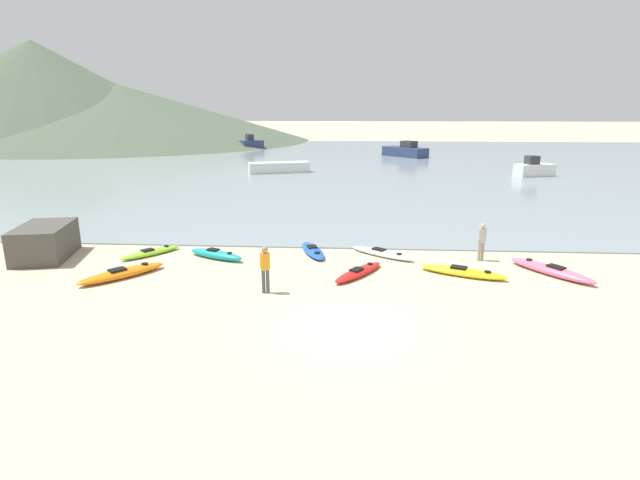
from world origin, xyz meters
TOP-DOWN VIEW (x-y plane):
  - ground_plane at (0.00, 0.00)m, footprint 400.00×400.00m
  - bay_water at (0.00, 42.98)m, footprint 160.00×70.00m
  - far_hill_left at (-56.50, 75.83)m, footprint 63.44×63.44m
  - far_hill_midleft at (-50.34, 91.34)m, footprint 70.44×70.44m
  - far_hill_midright at (-41.39, 76.04)m, footprint 67.00×67.00m
  - kayak_on_sand_0 at (4.22, 4.71)m, footprint 3.24×1.92m
  - kayak_on_sand_1 at (-1.62, 7.25)m, footprint 1.55×2.81m
  - kayak_on_sand_2 at (7.57, 5.03)m, footprint 2.63×3.20m
  - kayak_on_sand_3 at (-8.42, 3.64)m, footprint 2.70×2.98m
  - kayak_on_sand_4 at (-8.49, 6.51)m, footprint 2.16×2.50m
  - kayak_on_sand_5 at (1.33, 7.04)m, footprint 2.82×2.32m
  - kayak_on_sand_6 at (-5.59, 6.22)m, footprint 2.67×1.68m
  - kayak_on_sand_7 at (0.33, 4.47)m, footprint 2.13×2.78m
  - person_near_foreground at (-2.83, 2.44)m, footprint 0.33×0.27m
  - person_near_waterline at (5.33, 6.64)m, footprint 0.32×0.22m
  - moored_boat_0 at (16.25, 32.66)m, footprint 3.67×2.47m
  - moored_boat_2 at (-6.95, 33.54)m, footprint 5.90×3.30m
  - moored_boat_3 at (6.48, 49.83)m, footprint 5.57×5.73m
  - moored_boat_4 at (-14.83, 59.72)m, footprint 3.69×3.40m
  - shoreline_rock at (-12.70, 5.87)m, footprint 2.51×3.39m

SIDE VIEW (x-z plane):
  - ground_plane at x=0.00m, z-range 0.00..0.00m
  - bay_water at x=0.00m, z-range 0.00..0.06m
  - kayak_on_sand_1 at x=-1.62m, z-range -0.02..0.27m
  - kayak_on_sand_4 at x=-8.49m, z-range -0.02..0.27m
  - kayak_on_sand_7 at x=0.33m, z-range -0.02..0.28m
  - kayak_on_sand_5 at x=1.33m, z-range -0.02..0.28m
  - kayak_on_sand_0 at x=4.22m, z-range -0.02..0.31m
  - kayak_on_sand_3 at x=-8.42m, z-range -0.02..0.35m
  - kayak_on_sand_2 at x=7.57m, z-range -0.02..0.37m
  - kayak_on_sand_6 at x=-5.59m, z-range -0.02..0.38m
  - moored_boat_2 at x=-6.95m, z-range 0.06..1.03m
  - shoreline_rock at x=-12.70m, z-range 0.00..1.38m
  - moored_boat_0 at x=16.25m, z-range -0.21..1.60m
  - moored_boat_3 at x=6.48m, z-range -0.23..1.72m
  - moored_boat_4 at x=-14.83m, z-range -0.26..1.88m
  - person_near_waterline at x=5.33m, z-range 0.11..1.69m
  - person_near_foreground at x=-2.83m, z-range 0.12..1.77m
  - far_hill_midleft at x=-50.34m, z-range 0.00..8.72m
  - far_hill_midright at x=-41.39m, z-range 0.00..9.77m
  - far_hill_left at x=-56.50m, z-range 0.00..17.31m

